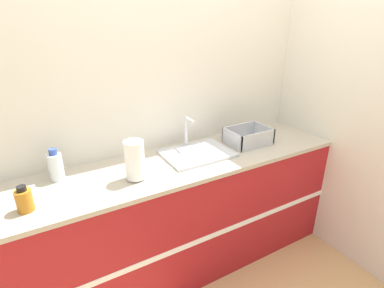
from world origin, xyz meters
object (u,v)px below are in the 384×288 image
at_px(paper_towel_roll, 135,160).
at_px(bottle_clear, 56,166).
at_px(bottle_amber, 24,200).
at_px(sink, 197,152).
at_px(dish_rack, 248,138).

relative_size(paper_towel_roll, bottle_clear, 1.23).
relative_size(paper_towel_roll, bottle_amber, 1.76).
bearing_deg(sink, dish_rack, -3.18).
height_order(sink, bottle_amber, sink).
relative_size(bottle_clear, bottle_amber, 1.43).
relative_size(sink, bottle_clear, 2.38).
xyz_separation_m(paper_towel_roll, bottle_clear, (-0.41, 0.23, -0.04)).
relative_size(dish_rack, bottle_amber, 2.31).
distance_m(dish_rack, bottle_amber, 1.55).
relative_size(sink, paper_towel_roll, 1.94).
distance_m(paper_towel_roll, bottle_clear, 0.47).
height_order(sink, dish_rack, sink).
height_order(bottle_clear, bottle_amber, bottle_clear).
xyz_separation_m(bottle_clear, bottle_amber, (-0.18, -0.26, -0.03)).
bearing_deg(sink, bottle_amber, -172.17).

